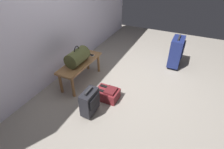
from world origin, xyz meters
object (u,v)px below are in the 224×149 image
at_px(bench, 80,65).
at_px(cell_phone, 91,55).
at_px(suitcase_upright_navy, 176,51).
at_px(suitcase_small_charcoal, 90,102).
at_px(duffel_bag_olive, 77,57).
at_px(backpack_maroon, 107,94).

distance_m(bench, cell_phone, 0.32).
bearing_deg(suitcase_upright_navy, suitcase_small_charcoal, 155.68).
bearing_deg(duffel_bag_olive, suitcase_upright_navy, -46.96).
xyz_separation_m(duffel_bag_olive, backpack_maroon, (-0.18, -0.67, -0.46)).
xyz_separation_m(suitcase_upright_navy, suitcase_small_charcoal, (-2.02, 0.91, -0.11)).
xyz_separation_m(suitcase_upright_navy, backpack_maroon, (-1.59, 0.84, -0.25)).
bearing_deg(backpack_maroon, suitcase_small_charcoal, 170.02).
bearing_deg(bench, suitcase_small_charcoal, -137.83).
height_order(bench, backpack_maroon, bench).
bearing_deg(duffel_bag_olive, suitcase_small_charcoal, -135.38).
bearing_deg(bench, suitcase_upright_navy, -48.08).
distance_m(duffel_bag_olive, suitcase_small_charcoal, 0.91).
height_order(suitcase_small_charcoal, backpack_maroon, suitcase_small_charcoal).
height_order(bench, duffel_bag_olive, duffel_bag_olive).
relative_size(cell_phone, suitcase_upright_navy, 0.21).
relative_size(suitcase_upright_navy, suitcase_small_charcoal, 1.48).
relative_size(bench, backpack_maroon, 2.63).
xyz_separation_m(cell_phone, suitcase_small_charcoal, (-0.97, -0.56, -0.19)).
height_order(cell_phone, backpack_maroon, cell_phone).
bearing_deg(suitcase_small_charcoal, bench, 42.17).
bearing_deg(suitcase_upright_navy, cell_phone, 125.45).
distance_m(cell_phone, suitcase_upright_navy, 1.81).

